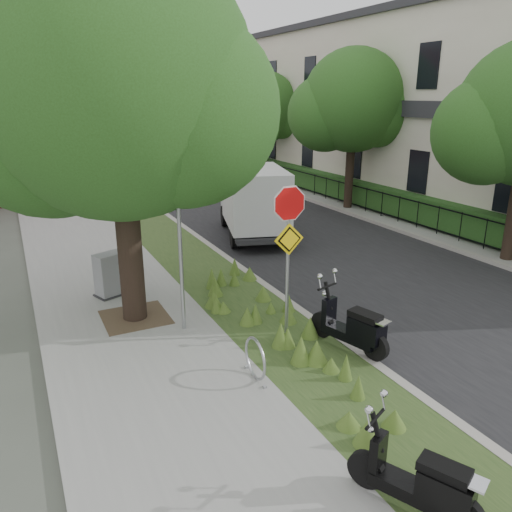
{
  "coord_description": "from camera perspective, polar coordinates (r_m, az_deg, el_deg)",
  "views": [
    {
      "loc": [
        -6.06,
        -7.45,
        4.84
      ],
      "look_at": [
        -1.25,
        2.31,
        1.3
      ],
      "focal_mm": 35.0,
      "sensor_mm": 36.0,
      "label": 1
    }
  ],
  "objects": [
    {
      "name": "bike_hoop",
      "position": [
        8.78,
        -0.09,
        -11.64
      ],
      "size": [
        0.06,
        0.78,
        0.77
      ],
      "color": "#A5A8AD",
      "rests_on": "ground"
    },
    {
      "name": "footpath_far",
      "position": [
        23.03,
        12.82,
        5.62
      ],
      "size": [
        3.2,
        60.0,
        0.12
      ],
      "primitive_type": "cube",
      "color": "gray",
      "rests_on": "ground"
    },
    {
      "name": "ground",
      "position": [
        10.75,
        11.65,
        -9.13
      ],
      "size": [
        120.0,
        120.0,
        0.0
      ],
      "primitive_type": "plane",
      "color": "#4C5147",
      "rests_on": "ground"
    },
    {
      "name": "sign_assembly",
      "position": [
        9.62,
        3.76,
        2.84
      ],
      "size": [
        0.94,
        0.08,
        3.22
      ],
      "color": "#A5A8AD",
      "rests_on": "ground"
    },
    {
      "name": "scooter_far",
      "position": [
        9.79,
        11.44,
        -8.44
      ],
      "size": [
        0.7,
        1.77,
        0.86
      ],
      "color": "black",
      "rests_on": "ground"
    },
    {
      "name": "far_tree_c",
      "position": [
        28.63,
        0.85,
        16.27
      ],
      "size": [
        4.37,
        3.89,
        5.93
      ],
      "color": "black",
      "rests_on": "ground"
    },
    {
      "name": "road",
      "position": [
        20.24,
        1.19,
        4.22
      ],
      "size": [
        7.0,
        60.0,
        0.01
      ],
      "primitive_type": "cube",
      "color": "black",
      "rests_on": "ground"
    },
    {
      "name": "hedge_far",
      "position": [
        22.73,
        12.33,
        7.06
      ],
      "size": [
        1.0,
        24.0,
        1.1
      ],
      "primitive_type": "cube",
      "color": "#1E4518",
      "rests_on": "footpath_far"
    },
    {
      "name": "street_tree_main",
      "position": [
        10.5,
        -16.09,
        17.16
      ],
      "size": [
        6.21,
        5.54,
        7.66
      ],
      "color": "black",
      "rests_on": "ground"
    },
    {
      "name": "verge",
      "position": [
        18.66,
        -11.19,
        2.85
      ],
      "size": [
        2.0,
        60.0,
        0.12
      ],
      "primitive_type": "cube",
      "color": "#29411C",
      "rests_on": "ground"
    },
    {
      "name": "fence_far",
      "position": [
        22.31,
        10.9,
        6.94
      ],
      "size": [
        0.04,
        24.0,
        1.0
      ],
      "color": "black",
      "rests_on": "ground"
    },
    {
      "name": "terrace_houses",
      "position": [
        24.75,
        19.69,
        15.46
      ],
      "size": [
        7.4,
        26.4,
        8.2
      ],
      "color": "beige",
      "rests_on": "ground"
    },
    {
      "name": "kerb_near",
      "position": [
        18.92,
        -8.28,
        3.23
      ],
      "size": [
        0.2,
        60.0,
        0.13
      ],
      "primitive_type": "cube",
      "color": "#9E9991",
      "rests_on": "ground"
    },
    {
      "name": "utility_cabinet",
      "position": [
        12.7,
        -16.25,
        -2.1
      ],
      "size": [
        0.93,
        0.78,
        1.06
      ],
      "color": "#262628",
      "rests_on": "ground"
    },
    {
      "name": "box_truck",
      "position": [
        17.45,
        -0.36,
        6.59
      ],
      "size": [
        3.04,
        4.97,
        2.11
      ],
      "color": "#262628",
      "rests_on": "ground"
    },
    {
      "name": "far_tree_b",
      "position": [
        21.8,
        10.84,
        16.5
      ],
      "size": [
        4.83,
        4.31,
        6.56
      ],
      "color": "black",
      "rests_on": "ground"
    },
    {
      "name": "sidewalk_near",
      "position": [
        18.18,
        -19.56,
        1.73
      ],
      "size": [
        3.5,
        60.0,
        0.12
      ],
      "primitive_type": "cube",
      "color": "gray",
      "rests_on": "ground"
    },
    {
      "name": "bare_post",
      "position": [
        10.05,
        -8.71,
        2.12
      ],
      "size": [
        0.08,
        0.08,
        4.0
      ],
      "color": "#A5A8AD",
      "rests_on": "ground"
    },
    {
      "name": "scooter_near",
      "position": [
        6.66,
        19.08,
        -23.82
      ],
      "size": [
        0.87,
        1.53,
        0.79
      ],
      "color": "black",
      "rests_on": "ground"
    },
    {
      "name": "kerb_far",
      "position": [
        22.02,
        9.34,
        5.28
      ],
      "size": [
        0.2,
        60.0,
        0.13
      ],
      "primitive_type": "cube",
      "color": "#9E9991",
      "rests_on": "ground"
    }
  ]
}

